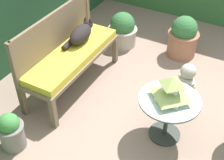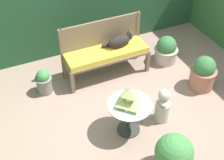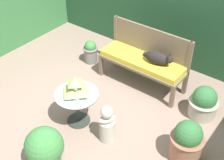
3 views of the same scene
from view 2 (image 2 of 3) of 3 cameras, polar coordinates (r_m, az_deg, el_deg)
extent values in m
plane|color=gray|center=(4.86, 2.79, -5.95)|extent=(30.00, 30.00, 0.00)
cube|color=brown|center=(5.10, -7.24, -0.63)|extent=(0.06, 0.06, 0.38)
cube|color=brown|center=(5.55, 6.52, 3.29)|extent=(0.06, 0.06, 0.38)
cube|color=brown|center=(5.42, -8.69, 2.03)|extent=(0.06, 0.06, 0.38)
cube|color=brown|center=(5.84, 4.48, 5.58)|extent=(0.06, 0.06, 0.38)
cube|color=brown|center=(5.31, -1.03, 4.50)|extent=(1.46, 0.48, 0.04)
cube|color=gold|center=(5.27, -1.03, 5.06)|extent=(1.40, 0.44, 0.09)
cube|color=brown|center=(5.25, -9.05, 4.57)|extent=(0.06, 0.06, 0.96)
cube|color=brown|center=(5.69, 4.60, 8.03)|extent=(0.06, 0.06, 0.96)
cube|color=brown|center=(5.29, -2.04, 8.69)|extent=(1.40, 0.04, 0.45)
ellipsoid|color=black|center=(5.30, 1.33, 7.14)|extent=(0.43, 0.23, 0.20)
sphere|color=black|center=(5.37, 3.18, 8.00)|extent=(0.12, 0.12, 0.12)
cone|color=black|center=(5.35, 3.01, 8.84)|extent=(0.05, 0.05, 0.06)
cone|color=black|center=(5.30, 3.40, 8.50)|extent=(0.05, 0.05, 0.06)
cylinder|color=black|center=(5.33, -0.68, 6.52)|extent=(0.23, 0.09, 0.07)
cylinder|color=#2D332D|center=(4.62, 3.01, -8.95)|extent=(0.34, 0.34, 0.02)
cylinder|color=#2D332D|center=(4.44, 3.12, -6.91)|extent=(0.04, 0.04, 0.50)
cylinder|color=silver|center=(4.26, 3.24, -4.56)|extent=(0.62, 0.62, 0.01)
torus|color=#2D332D|center=(4.27, 3.24, -4.67)|extent=(0.62, 0.62, 0.02)
cube|color=#B2BCA8|center=(4.24, 3.26, -4.25)|extent=(0.24, 0.24, 0.05)
pyramid|color=#A8BC66|center=(4.19, 3.29, -3.58)|extent=(0.33, 0.33, 0.09)
cube|color=#B2BCA8|center=(4.14, 3.33, -2.91)|extent=(0.15, 0.15, 0.05)
pyramid|color=#A8BC66|center=(4.09, 3.37, -2.19)|extent=(0.20, 0.20, 0.09)
cylinder|color=#B7B2A3|center=(4.71, 9.15, -5.64)|extent=(0.22, 0.22, 0.33)
ellipsoid|color=#B7B2A3|center=(4.56, 9.42, -3.79)|extent=(0.24, 0.28, 0.10)
sphere|color=#B7B2A3|center=(4.48, 9.58, -2.72)|extent=(0.18, 0.18, 0.18)
cylinder|color=#ADA393|center=(5.86, 9.74, 4.57)|extent=(0.41, 0.41, 0.27)
torus|color=#ADA393|center=(5.79, 9.88, 5.57)|extent=(0.44, 0.44, 0.03)
sphere|color=#336B38|center=(5.75, 9.96, 6.18)|extent=(0.36, 0.36, 0.36)
cylinder|color=slate|center=(5.22, -12.28, -0.86)|extent=(0.25, 0.25, 0.29)
torus|color=slate|center=(5.14, -12.48, 0.27)|extent=(0.28, 0.28, 0.03)
sphere|color=#3D7F3D|center=(5.11, -12.56, 0.69)|extent=(0.21, 0.21, 0.21)
torus|color=slate|center=(4.10, 11.12, -13.68)|extent=(0.40, 0.40, 0.03)
sphere|color=#3D7F3D|center=(4.02, 11.30, -12.86)|extent=(0.49, 0.49, 0.49)
cylinder|color=#9E664C|center=(5.39, 16.10, 0.32)|extent=(0.41, 0.41, 0.36)
torus|color=#9E664C|center=(5.29, 16.43, 1.71)|extent=(0.44, 0.44, 0.03)
sphere|color=#336B38|center=(5.24, 16.58, 2.35)|extent=(0.36, 0.36, 0.36)
camera|label=1|loc=(2.39, -40.97, 7.45)|focal=50.00mm
camera|label=3|loc=(3.89, 64.80, 15.53)|focal=50.00mm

